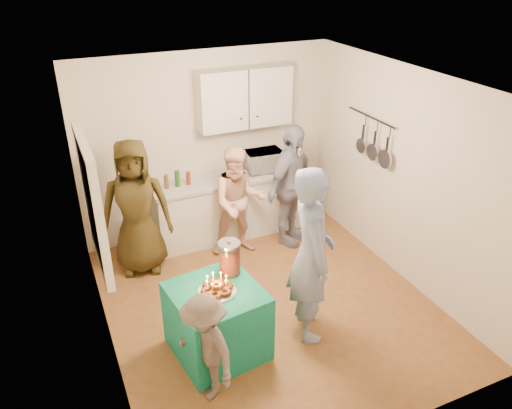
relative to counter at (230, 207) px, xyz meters
name	(u,v)px	position (x,y,z in m)	size (l,w,h in m)	color
floor	(268,303)	(-0.20, -1.70, -0.43)	(4.00, 4.00, 0.00)	brown
ceiling	(271,84)	(-0.20, -1.70, 2.17)	(4.00, 4.00, 0.00)	white
back_wall	(208,145)	(-0.20, 0.30, 0.87)	(3.60, 3.60, 0.00)	silver
left_wall	(96,242)	(-2.00, -1.70, 0.87)	(4.00, 4.00, 0.00)	silver
right_wall	(405,177)	(1.60, -1.70, 0.87)	(4.00, 4.00, 0.00)	silver
window_night	(91,204)	(-1.97, -1.40, 1.12)	(0.04, 1.00, 1.20)	black
counter	(230,207)	(0.00, 0.00, 0.00)	(2.20, 0.58, 0.86)	white
countertop	(230,178)	(0.00, 0.00, 0.46)	(2.24, 0.62, 0.05)	beige
upper_cabinet	(244,98)	(0.30, 0.15, 1.52)	(1.30, 0.30, 0.80)	white
pot_rack	(368,136)	(1.52, -1.00, 1.17)	(0.12, 1.00, 0.60)	black
microwave	(264,161)	(0.52, 0.00, 0.63)	(0.52, 0.36, 0.29)	white
party_table	(217,321)	(-1.01, -2.18, -0.05)	(0.85, 0.85, 0.76)	#137D61
donut_cake	(217,284)	(-1.00, -2.20, 0.42)	(0.38, 0.38, 0.18)	#381C0C
punch_jar	(230,259)	(-0.76, -1.95, 0.50)	(0.22, 0.22, 0.34)	red
man_birthday	(311,255)	(0.00, -2.28, 0.54)	(0.71, 0.47, 1.94)	#8595C2
woman_back_left	(136,208)	(-1.38, -0.36, 0.45)	(0.87, 0.56, 1.77)	brown
woman_back_center	(239,202)	(-0.07, -0.51, 0.33)	(0.74, 0.58, 1.52)	#FF9D85
woman_back_right	(291,186)	(0.68, -0.54, 0.43)	(1.01, 0.42, 1.72)	#151139
child_near_left	(205,348)	(-1.29, -2.67, 0.13)	(0.72, 0.41, 1.11)	#594C47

